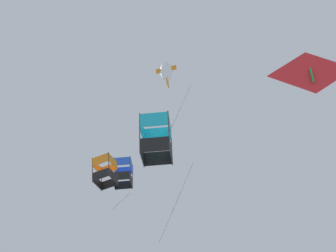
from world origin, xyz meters
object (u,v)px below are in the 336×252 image
kite_box_far_centre (156,139)px  kite_box_low_drifter (105,172)px  kite_fish_mid_left (166,72)px  kite_delta_near_right (311,74)px  kite_box_near_left (123,173)px

kite_box_far_centre → kite_box_low_drifter: size_ratio=2.10×
kite_fish_mid_left → kite_delta_near_right: kite_fish_mid_left is taller
kite_delta_near_right → kite_box_near_left: bearing=146.5°
kite_box_far_centre → kite_delta_near_right: 7.56m
kite_fish_mid_left → kite_box_near_left: bearing=136.9°
kite_box_far_centre → kite_delta_near_right: bearing=-25.1°
kite_box_far_centre → kite_box_low_drifter: 2.79m
kite_box_low_drifter → kite_delta_near_right: 10.05m
kite_box_near_left → kite_delta_near_right: size_ratio=0.19×
kite_fish_mid_left → kite_box_low_drifter: bearing=165.2°
kite_box_near_left → kite_delta_near_right: 10.76m
kite_box_far_centre → kite_fish_mid_left: bearing=-45.0°
kite_box_near_left → kite_delta_near_right: kite_box_near_left is taller
kite_box_near_left → kite_box_far_centre: kite_box_near_left is taller
kite_box_low_drifter → kite_delta_near_right: (6.21, -7.88, 0.55)m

